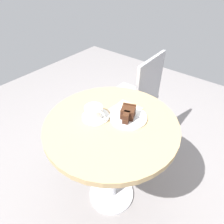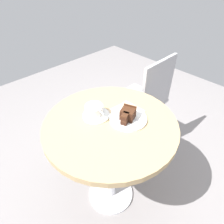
{
  "view_description": "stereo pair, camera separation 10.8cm",
  "coord_description": "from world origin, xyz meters",
  "px_view_note": "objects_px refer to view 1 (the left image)",
  "views": [
    {
      "loc": [
        0.5,
        -0.63,
        1.45
      ],
      "look_at": [
        -0.02,
        0.03,
        0.77
      ],
      "focal_mm": 32.0,
      "sensor_mm": 36.0,
      "label": 1
    },
    {
      "loc": [
        0.58,
        -0.55,
        1.45
      ],
      "look_at": [
        -0.02,
        0.03,
        0.77
      ],
      "focal_mm": 32.0,
      "sensor_mm": 36.0,
      "label": 2
    }
  ],
  "objects_px": {
    "cake_slice": "(128,113)",
    "fork": "(125,121)",
    "coffee_cup": "(94,112)",
    "cake_plate": "(128,117)",
    "cafe_chair": "(137,95)",
    "teaspoon": "(88,112)",
    "saucer": "(96,116)",
    "napkin": "(125,111)"
  },
  "relations": [
    {
      "from": "saucer",
      "to": "cake_plate",
      "type": "height_order",
      "value": "cake_plate"
    },
    {
      "from": "saucer",
      "to": "cafe_chair",
      "type": "relative_size",
      "value": 0.17
    },
    {
      "from": "cake_slice",
      "to": "cafe_chair",
      "type": "bearing_deg",
      "value": 115.44
    },
    {
      "from": "cake_slice",
      "to": "napkin",
      "type": "bearing_deg",
      "value": 137.1
    },
    {
      "from": "teaspoon",
      "to": "cake_plate",
      "type": "distance_m",
      "value": 0.23
    },
    {
      "from": "coffee_cup",
      "to": "cake_plate",
      "type": "height_order",
      "value": "coffee_cup"
    },
    {
      "from": "saucer",
      "to": "fork",
      "type": "height_order",
      "value": "fork"
    },
    {
      "from": "cake_plate",
      "to": "napkin",
      "type": "xyz_separation_m",
      "value": [
        -0.05,
        0.04,
        -0.0
      ]
    },
    {
      "from": "coffee_cup",
      "to": "fork",
      "type": "xyz_separation_m",
      "value": [
        0.16,
        0.07,
        -0.03
      ]
    },
    {
      "from": "cake_plate",
      "to": "napkin",
      "type": "height_order",
      "value": "cake_plate"
    },
    {
      "from": "saucer",
      "to": "teaspoon",
      "type": "height_order",
      "value": "teaspoon"
    },
    {
      "from": "saucer",
      "to": "fork",
      "type": "bearing_deg",
      "value": 21.64
    },
    {
      "from": "napkin",
      "to": "cafe_chair",
      "type": "bearing_deg",
      "value": 112.41
    },
    {
      "from": "teaspoon",
      "to": "napkin",
      "type": "bearing_deg",
      "value": -76.21
    },
    {
      "from": "saucer",
      "to": "cake_plate",
      "type": "bearing_deg",
      "value": 35.83
    },
    {
      "from": "cake_slice",
      "to": "fork",
      "type": "relative_size",
      "value": 0.87
    },
    {
      "from": "coffee_cup",
      "to": "fork",
      "type": "bearing_deg",
      "value": 23.31
    },
    {
      "from": "coffee_cup",
      "to": "fork",
      "type": "height_order",
      "value": "coffee_cup"
    },
    {
      "from": "cake_plate",
      "to": "cake_slice",
      "type": "height_order",
      "value": "cake_slice"
    },
    {
      "from": "teaspoon",
      "to": "saucer",
      "type": "bearing_deg",
      "value": -115.25
    },
    {
      "from": "coffee_cup",
      "to": "teaspoon",
      "type": "xyz_separation_m",
      "value": [
        -0.05,
        0.0,
        -0.03
      ]
    },
    {
      "from": "napkin",
      "to": "fork",
      "type": "bearing_deg",
      "value": -54.76
    },
    {
      "from": "cake_slice",
      "to": "cafe_chair",
      "type": "xyz_separation_m",
      "value": [
        -0.24,
        0.49,
        -0.24
      ]
    },
    {
      "from": "cake_slice",
      "to": "napkin",
      "type": "relative_size",
      "value": 0.6
    },
    {
      "from": "cake_slice",
      "to": "fork",
      "type": "bearing_deg",
      "value": -77.95
    },
    {
      "from": "teaspoon",
      "to": "cake_plate",
      "type": "xyz_separation_m",
      "value": [
        0.2,
        0.11,
        -0.01
      ]
    },
    {
      "from": "saucer",
      "to": "fork",
      "type": "xyz_separation_m",
      "value": [
        0.15,
        0.06,
        0.01
      ]
    },
    {
      "from": "coffee_cup",
      "to": "teaspoon",
      "type": "relative_size",
      "value": 1.52
    },
    {
      "from": "coffee_cup",
      "to": "cake_slice",
      "type": "height_order",
      "value": "cake_slice"
    },
    {
      "from": "saucer",
      "to": "teaspoon",
      "type": "xyz_separation_m",
      "value": [
        -0.05,
        -0.01,
        0.01
      ]
    },
    {
      "from": "teaspoon",
      "to": "cafe_chair",
      "type": "bearing_deg",
      "value": -28.03
    },
    {
      "from": "teaspoon",
      "to": "napkin",
      "type": "xyz_separation_m",
      "value": [
        0.15,
        0.15,
        -0.01
      ]
    },
    {
      "from": "cake_plate",
      "to": "cake_slice",
      "type": "bearing_deg",
      "value": -86.12
    },
    {
      "from": "coffee_cup",
      "to": "saucer",
      "type": "bearing_deg",
      "value": 60.38
    },
    {
      "from": "saucer",
      "to": "teaspoon",
      "type": "bearing_deg",
      "value": -173.68
    },
    {
      "from": "cake_plate",
      "to": "cafe_chair",
      "type": "relative_size",
      "value": 0.23
    },
    {
      "from": "cake_slice",
      "to": "saucer",
      "type": "bearing_deg",
      "value": -146.64
    },
    {
      "from": "coffee_cup",
      "to": "fork",
      "type": "relative_size",
      "value": 1.03
    },
    {
      "from": "cake_slice",
      "to": "napkin",
      "type": "height_order",
      "value": "cake_slice"
    },
    {
      "from": "cake_slice",
      "to": "cafe_chair",
      "type": "height_order",
      "value": "cafe_chair"
    },
    {
      "from": "coffee_cup",
      "to": "cake_plate",
      "type": "distance_m",
      "value": 0.19
    },
    {
      "from": "coffee_cup",
      "to": "teaspoon",
      "type": "height_order",
      "value": "coffee_cup"
    }
  ]
}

